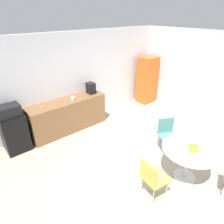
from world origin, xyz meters
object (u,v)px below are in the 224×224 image
Objects in this scene: locker_cabinet at (147,80)px; chair_yellow at (152,176)px; chair_teal at (167,131)px; fruit_bowl at (193,148)px; coffee_maker at (91,88)px; microwave at (9,111)px; mug_white at (73,98)px; round_table at (189,155)px; mini_fridge at (15,133)px.

chair_yellow is (-3.25, -2.94, -0.30)m from locker_cabinet.
fruit_bowl is at bearing -116.78° from chair_teal.
microwave is at bearing 180.00° from coffee_maker.
round_table is at bearing -77.05° from mug_white.
mug_white reaches higher than round_table.
locker_cabinet is 3.87m from round_table.
microwave is 0.58× the size of chair_teal.
mini_fridge is at bearing 180.00° from coffee_maker.
microwave is 3.72× the size of mug_white.
chair_teal reaches higher than round_table.
locker_cabinet is 7.86× the size of fruit_bowl.
microwave is 2.24m from coffee_maker.
locker_cabinet is 3.89m from fruit_bowl.
chair_teal is at bearing -40.53° from mini_fridge.
round_table is (-2.31, -3.09, -0.24)m from locker_cabinet.
mini_fridge is 2.87× the size of coffee_maker.
round_table is at bearing -54.14° from mini_fridge.
microwave reaches higher than mini_fridge.
locker_cabinet reaches higher than round_table.
microwave reaches higher than chair_teal.
chair_teal is at bearing 61.60° from round_table.
chair_yellow is (1.37, -3.04, -0.53)m from microwave.
chair_yellow is 1.00× the size of chair_teal.
mini_fridge reaches higher than chair_yellow.
chair_yellow is 3.00m from mug_white.
mug_white reaches higher than fruit_bowl.
chair_teal is 1.01m from fruit_bowl.
locker_cabinet is at bearing -1.24° from microwave.
locker_cabinet reaches higher than mini_fridge.
mini_fridge is at bearing 139.47° from chair_teal.
locker_cabinet is 2.94m from chair_teal.
microwave is at bearing 139.47° from chair_teal.
coffee_maker reaches higher than mug_white.
coffee_maker is at bearing 102.37° from chair_teal.
fruit_bowl is (0.94, -0.19, 0.25)m from chair_yellow.
mini_fridge is 0.59m from microwave.
mini_fridge is at bearing 125.86° from round_table.
round_table is at bearing -8.98° from chair_yellow.
coffee_maker reaches higher than microwave.
chair_yellow is at bearing -137.85° from locker_cabinet.
round_table is 0.19m from fruit_bowl.
fruit_bowl is at bearing -11.44° from chair_yellow.
locker_cabinet is at bearing 42.15° from chair_yellow.
coffee_maker reaches higher than mini_fridge.
round_table is at bearing 100.70° from fruit_bowl.
fruit_bowl is 0.66× the size of coffee_maker.
chair_yellow is (1.37, -3.04, 0.06)m from mini_fridge.
round_table is 5.04× the size of fruit_bowl.
chair_teal is (-1.86, -2.26, -0.30)m from locker_cabinet.
locker_cabinet is 1.99× the size of chair_yellow.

